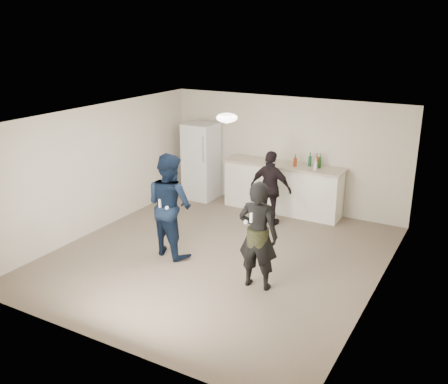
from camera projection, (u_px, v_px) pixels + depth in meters
The scene contains 21 objects.
floor at pixel (219, 256), 8.98m from camera, with size 6.00×6.00×0.00m, color #6B5B4C.
ceiling at pixel (218, 118), 8.19m from camera, with size 6.00×6.00×0.00m, color silver.
wall_back at pixel (286, 153), 11.07m from camera, with size 6.00×6.00×0.00m, color beige.
wall_front at pixel (96, 256), 6.10m from camera, with size 6.00×6.00×0.00m, color beige.
wall_left at pixel (98, 169), 9.86m from camera, with size 6.00×6.00×0.00m, color beige.
wall_right at pixel (381, 218), 7.31m from camera, with size 6.00×6.00×0.00m, color beige.
counter at pixel (282, 189), 10.98m from camera, with size 2.60×0.56×1.05m, color white.
counter_top at pixel (283, 165), 10.81m from camera, with size 2.68×0.64×0.04m, color beige.
fridge at pixel (201, 161), 11.76m from camera, with size 0.70×0.70×1.80m, color white.
fridge_handle at pixel (203, 149), 11.20m from camera, with size 0.02×0.02×0.60m, color #B8B8BC.
ceiling_dome at pixel (227, 118), 8.45m from camera, with size 0.36×0.36×0.16m, color white.
shaker at pixel (267, 159), 10.89m from camera, with size 0.08×0.08×0.17m, color #BDBCC1.
man at pixel (170, 205), 8.79m from camera, with size 0.91×0.71×1.87m, color #0F2342.
woman at pixel (258, 235), 7.65m from camera, with size 0.64×0.42×1.74m, color black.
camo_shorts at pixel (258, 237), 7.66m from camera, with size 0.34×0.34×0.28m, color #313719.
spectator at pixel (271, 189), 10.16m from camera, with size 0.92×0.38×1.56m, color black.
remote_man at pixel (160, 203), 8.52m from camera, with size 0.04×0.04×0.15m, color white.
nunchuk_man at pixel (167, 208), 8.51m from camera, with size 0.07×0.07×0.07m, color white.
remote_woman at pixel (251, 218), 7.33m from camera, with size 0.04×0.04×0.15m, color white.
nunchuk_woman at pixel (246, 222), 7.43m from camera, with size 0.07×0.07×0.07m, color white.
bottle_cluster at pixel (311, 162), 10.52m from camera, with size 0.56×0.29×0.23m.
Camera 1 is at (4.08, -7.07, 3.92)m, focal length 40.00 mm.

